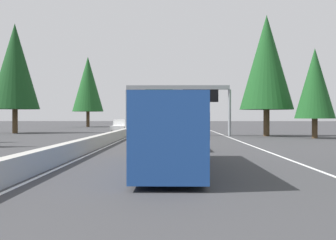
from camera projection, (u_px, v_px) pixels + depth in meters
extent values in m
plane|color=#38383A|center=(137.00, 132.00, 61.68)|extent=(320.00, 320.00, 0.00)
cube|color=#ADAAA3|center=(145.00, 126.00, 81.68)|extent=(180.00, 0.56, 0.90)
cube|color=silver|center=(210.00, 130.00, 71.52)|extent=(160.00, 0.16, 0.01)
cube|color=silver|center=(144.00, 130.00, 71.68)|extent=(160.00, 0.16, 0.01)
cylinder|color=gray|center=(126.00, 113.00, 49.97)|extent=(0.36, 0.36, 5.54)
cylinder|color=gray|center=(230.00, 113.00, 49.79)|extent=(0.36, 0.36, 5.54)
cube|color=gray|center=(178.00, 87.00, 49.86)|extent=(0.50, 12.32, 0.50)
cube|color=#0C602D|center=(159.00, 97.00, 49.75)|extent=(0.12, 3.20, 1.90)
cube|color=black|center=(201.00, 96.00, 49.68)|extent=(0.16, 4.20, 1.50)
cube|color=#1E4793|center=(170.00, 131.00, 18.26)|extent=(11.50, 2.50, 2.90)
cube|color=#2D3847|center=(170.00, 123.00, 18.25)|extent=(11.04, 2.55, 0.84)
cylinder|color=black|center=(150.00, 150.00, 22.31)|extent=(1.00, 0.30, 1.00)
cylinder|color=black|center=(191.00, 150.00, 22.27)|extent=(1.00, 0.30, 1.00)
cylinder|color=black|center=(137.00, 169.00, 14.26)|extent=(1.00, 0.30, 1.00)
cylinder|color=black|center=(201.00, 169.00, 14.23)|extent=(1.00, 0.30, 1.00)
cube|color=slate|center=(175.00, 136.00, 28.97)|extent=(5.00, 1.95, 1.44)
cube|color=#2D3847|center=(175.00, 133.00, 26.67)|extent=(0.08, 1.48, 0.56)
cylinder|color=black|center=(163.00, 143.00, 30.68)|extent=(0.70, 0.24, 0.70)
cylinder|color=black|center=(187.00, 143.00, 30.66)|extent=(0.70, 0.24, 0.70)
cylinder|color=black|center=(162.00, 146.00, 27.28)|extent=(0.70, 0.24, 0.70)
cylinder|color=black|center=(188.00, 146.00, 27.26)|extent=(0.70, 0.24, 0.70)
cube|color=#AD931E|center=(146.00, 129.00, 57.67)|extent=(5.60, 2.00, 0.70)
cube|color=#AD931E|center=(147.00, 123.00, 58.67)|extent=(2.24, 1.84, 0.90)
cube|color=#2D3847|center=(147.00, 122.00, 58.67)|extent=(2.02, 1.92, 0.41)
cylinder|color=black|center=(141.00, 130.00, 59.53)|extent=(0.80, 0.28, 0.80)
cylinder|color=black|center=(153.00, 130.00, 59.51)|extent=(0.80, 0.28, 0.80)
cylinder|color=black|center=(139.00, 131.00, 55.83)|extent=(0.80, 0.28, 0.80)
cylinder|color=black|center=(152.00, 131.00, 55.81)|extent=(0.80, 0.28, 0.80)
cube|color=white|center=(161.00, 123.00, 119.22)|extent=(4.40, 1.80, 0.76)
cube|color=#2D3847|center=(161.00, 121.00, 119.00)|extent=(2.46, 1.51, 0.56)
cylinder|color=black|center=(158.00, 124.00, 120.64)|extent=(0.64, 0.22, 0.64)
cylinder|color=black|center=(164.00, 124.00, 120.62)|extent=(0.64, 0.22, 0.64)
cylinder|color=black|center=(158.00, 124.00, 117.83)|extent=(0.64, 0.22, 0.64)
cylinder|color=black|center=(164.00, 124.00, 117.80)|extent=(0.64, 0.22, 0.64)
cube|color=white|center=(119.00, 128.00, 63.13)|extent=(5.60, 2.00, 0.70)
cube|color=white|center=(120.00, 122.00, 64.13)|extent=(2.24, 1.84, 0.90)
cube|color=#2D3847|center=(120.00, 122.00, 64.13)|extent=(2.02, 1.92, 0.41)
cylinder|color=black|center=(115.00, 129.00, 64.99)|extent=(0.80, 0.28, 0.80)
cylinder|color=black|center=(126.00, 129.00, 64.97)|extent=(0.80, 0.28, 0.80)
cylinder|color=black|center=(112.00, 130.00, 61.30)|extent=(0.80, 0.28, 0.80)
cylinder|color=black|center=(123.00, 130.00, 61.27)|extent=(0.80, 0.28, 0.80)
cube|color=maroon|center=(131.00, 126.00, 80.96)|extent=(4.40, 1.80, 0.76)
cube|color=#2D3847|center=(130.00, 122.00, 80.74)|extent=(2.46, 1.51, 0.56)
cylinder|color=black|center=(127.00, 127.00, 82.38)|extent=(0.64, 0.22, 0.64)
cylinder|color=black|center=(135.00, 127.00, 82.36)|extent=(0.64, 0.22, 0.64)
cylinder|color=black|center=(126.00, 127.00, 79.57)|extent=(0.64, 0.22, 0.64)
cylinder|color=black|center=(134.00, 127.00, 79.55)|extent=(0.64, 0.22, 0.64)
cylinder|color=#4C3823|center=(315.00, 128.00, 44.37)|extent=(0.59, 0.59, 2.11)
cone|color=#194C1E|center=(315.00, 83.00, 44.33)|extent=(4.21, 4.21, 7.47)
cylinder|color=#4C3823|center=(266.00, 123.00, 49.30)|extent=(0.70, 0.70, 3.15)
cone|color=#194C1E|center=(267.00, 62.00, 49.24)|extent=(6.30, 6.30, 11.17)
cylinder|color=#4C3823|center=(15.00, 121.00, 58.19)|extent=(0.73, 0.73, 3.37)
cone|color=#143D19|center=(15.00, 66.00, 58.13)|extent=(6.73, 6.73, 11.93)
cylinder|color=#4C3823|center=(88.00, 119.00, 94.24)|extent=(0.74, 0.74, 3.48)
cone|color=#194C1E|center=(88.00, 84.00, 94.17)|extent=(6.97, 6.97, 12.36)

